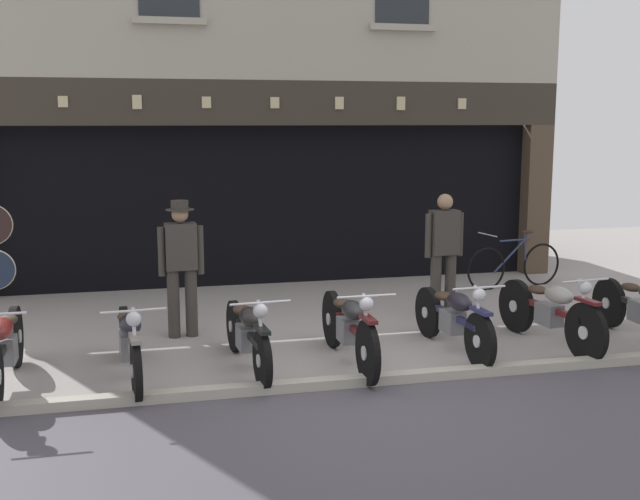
{
  "coord_description": "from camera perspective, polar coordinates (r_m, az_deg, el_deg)",
  "views": [
    {
      "loc": [
        -2.19,
        -7.28,
        2.68
      ],
      "look_at": [
        0.18,
        2.64,
        0.98
      ],
      "focal_mm": 43.9,
      "sensor_mm": 36.0,
      "label": 1
    }
  ],
  "objects": [
    {
      "name": "leaning_bicycle",
      "position": [
        13.03,
        14.01,
        -1.03
      ],
      "size": [
        1.77,
        0.5,
        0.94
      ],
      "rotation": [
        0.0,
        0.0,
        1.73
      ],
      "color": "black",
      "rests_on": "ground"
    },
    {
      "name": "shop_facade",
      "position": [
        14.47,
        -4.73,
        5.75
      ],
      "size": [
        10.09,
        4.42,
        6.57
      ],
      "color": "black",
      "rests_on": "ground"
    },
    {
      "name": "motorcycle_far_left",
      "position": [
        8.53,
        -21.98,
        -6.52
      ],
      "size": [
        0.62,
        2.09,
        0.93
      ],
      "rotation": [
        0.0,
        0.0,
        3.14
      ],
      "color": "black",
      "rests_on": "ground"
    },
    {
      "name": "motorcycle_center",
      "position": [
        8.66,
        2.13,
        -5.59
      ],
      "size": [
        0.62,
        2.1,
        0.93
      ],
      "rotation": [
        0.0,
        0.0,
        3.15
      ],
      "color": "black",
      "rests_on": "ground"
    },
    {
      "name": "motorcycle_center_right",
      "position": [
        9.24,
        9.7,
        -4.86
      ],
      "size": [
        0.62,
        1.98,
        0.91
      ],
      "rotation": [
        0.0,
        0.0,
        3.2
      ],
      "color": "black",
      "rests_on": "ground"
    },
    {
      "name": "motorcycle_right",
      "position": [
        9.74,
        16.43,
        -4.27
      ],
      "size": [
        0.62,
        2.02,
        0.93
      ],
      "rotation": [
        0.0,
        0.0,
        3.26
      ],
      "color": "black",
      "rests_on": "ground"
    },
    {
      "name": "advert_board_far",
      "position": [
        13.58,
        7.27,
        5.42
      ],
      "size": [
        0.81,
        0.03,
        1.1
      ],
      "color": "beige"
    },
    {
      "name": "motorcycle_center_left",
      "position": [
        8.52,
        -5.29,
        -6.03
      ],
      "size": [
        0.62,
        2.0,
        0.89
      ],
      "rotation": [
        0.0,
        0.0,
        3.22
      ],
      "color": "black",
      "rests_on": "ground"
    },
    {
      "name": "shopkeeper_center",
      "position": [
        10.76,
        9.01,
        0.06
      ],
      "size": [
        0.56,
        0.26,
        1.7
      ],
      "rotation": [
        0.0,
        0.0,
        3.21
      ],
      "color": "#38332D",
      "rests_on": "ground"
    },
    {
      "name": "ground",
      "position": [
        7.2,
        5.45,
        -12.79
      ],
      "size": [
        21.79,
        22.0,
        0.18
      ],
      "color": "#9A938E"
    },
    {
      "name": "advert_board_near",
      "position": [
        13.24,
        2.86,
        5.16
      ],
      "size": [
        0.67,
        0.03,
        1.02
      ],
      "color": "beige"
    },
    {
      "name": "motorcycle_left",
      "position": [
        8.42,
        -13.7,
        -6.45
      ],
      "size": [
        0.62,
        2.04,
        0.9
      ],
      "rotation": [
        0.0,
        0.0,
        3.23
      ],
      "color": "black",
      "rests_on": "ground"
    },
    {
      "name": "salesman_left",
      "position": [
        9.8,
        -10.08,
        -0.84
      ],
      "size": [
        0.56,
        0.35,
        1.71
      ],
      "rotation": [
        0.0,
        0.0,
        3.19
      ],
      "color": "#38332D",
      "rests_on": "ground"
    }
  ]
}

